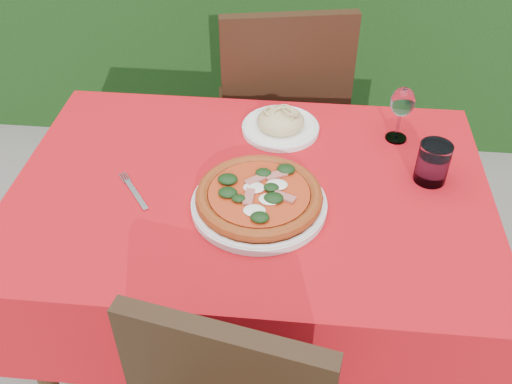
# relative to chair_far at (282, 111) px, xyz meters

# --- Properties ---
(ground) EXTENTS (60.00, 60.00, 0.00)m
(ground) POSITION_rel_chair_far_xyz_m (-0.05, -0.66, -0.57)
(ground) COLOR slate
(ground) RESTS_ON ground
(dining_table) EXTENTS (1.26, 0.86, 0.75)m
(dining_table) POSITION_rel_chair_far_xyz_m (-0.05, -0.66, 0.03)
(dining_table) COLOR #402414
(dining_table) RESTS_ON ground
(chair_far) EXTENTS (0.52, 0.52, 0.99)m
(chair_far) POSITION_rel_chair_far_xyz_m (0.00, 0.00, 0.00)
(chair_far) COLOR black
(chair_far) RESTS_ON ground
(pizza_plate) EXTENTS (0.39, 0.39, 0.06)m
(pizza_plate) POSITION_rel_chair_far_xyz_m (-0.01, -0.75, 0.21)
(pizza_plate) COLOR silver
(pizza_plate) RESTS_ON dining_table
(pasta_plate) EXTENTS (0.23, 0.23, 0.07)m
(pasta_plate) POSITION_rel_chair_far_xyz_m (0.02, -0.40, 0.21)
(pasta_plate) COLOR white
(pasta_plate) RESTS_ON dining_table
(water_glass) EXTENTS (0.09, 0.09, 0.11)m
(water_glass) POSITION_rel_chair_far_xyz_m (0.43, -0.59, 0.23)
(water_glass) COLOR white
(water_glass) RESTS_ON dining_table
(wine_glass) EXTENTS (0.07, 0.07, 0.17)m
(wine_glass) POSITION_rel_chair_far_xyz_m (0.36, -0.41, 0.30)
(wine_glass) COLOR white
(wine_glass) RESTS_ON dining_table
(fork) EXTENTS (0.13, 0.16, 0.00)m
(fork) POSITION_rel_chair_far_xyz_m (-0.34, -0.73, 0.19)
(fork) COLOR #B2B3B9
(fork) RESTS_ON dining_table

